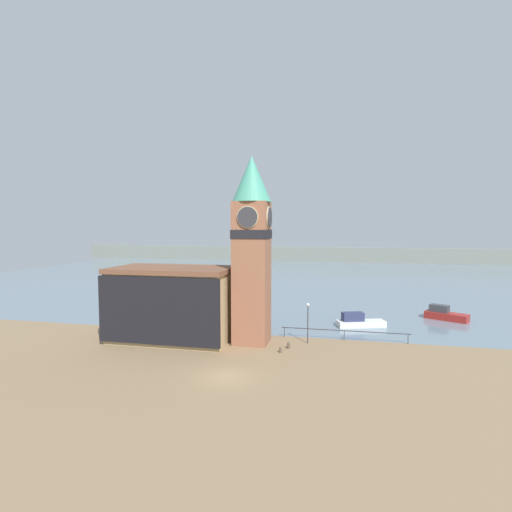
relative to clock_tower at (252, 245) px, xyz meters
The scene contains 11 objects.
ground_plane 14.30m from the clock_tower, 89.06° to the right, with size 160.00×160.00×0.00m, color #846B4C.
water 63.93m from the clock_tower, 89.85° to the left, with size 160.00×120.00×0.00m.
far_shoreline 103.39m from the clock_tower, 89.91° to the left, with size 180.00×3.00×5.00m.
pier_railing 13.63m from the clock_tower, 16.67° to the left, with size 13.52×0.08×1.09m.
clock_tower is the anchor object (origin of this frame).
pier_building 10.73m from the clock_tower, behind, with size 12.89×7.36×7.84m.
boat_near 17.49m from the clock_tower, 39.70° to the left, with size 6.05×3.50×1.76m.
boat_far 28.93m from the clock_tower, 34.81° to the left, with size 5.44×4.17×1.86m.
mooring_bollard_near 10.82m from the clock_tower, 17.33° to the right, with size 0.31×0.31×0.68m.
mooring_bollard_far 10.94m from the clock_tower, 38.52° to the right, with size 0.26×0.26×0.58m.
lamp_post 9.41m from the clock_tower, ahead, with size 0.32×0.32×4.24m.
Camera 1 is at (9.15, -30.25, 12.11)m, focal length 28.00 mm.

